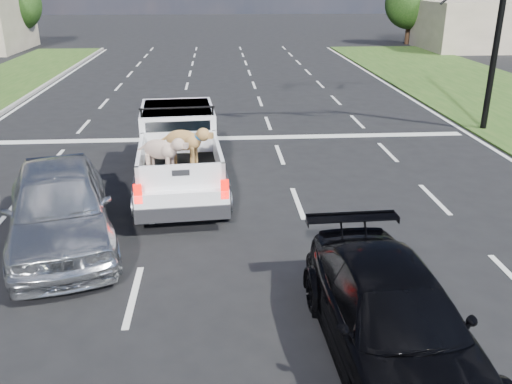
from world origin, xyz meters
TOP-DOWN VIEW (x-y plane):
  - ground at (0.00, 0.00)m, footprint 160.00×160.00m
  - road_markings at (0.00, 6.56)m, footprint 17.75×60.00m
  - building_right at (22.00, 34.00)m, footprint 12.00×7.00m
  - tree_far_c at (-16.00, 38.00)m, footprint 4.20×4.20m
  - tree_far_d at (16.00, 38.00)m, footprint 4.20×4.20m
  - tree_far_e at (24.00, 38.00)m, footprint 4.20×4.20m
  - pickup_truck at (-1.23, 5.42)m, footprint 2.52×5.87m
  - silver_sedan at (-3.49, 2.16)m, footprint 3.31×5.40m
  - black_coupe at (2.23, -1.98)m, footprint 2.13×4.85m

SIDE VIEW (x-z plane):
  - ground at x=0.00m, z-range 0.00..0.00m
  - road_markings at x=0.00m, z-range 0.00..0.01m
  - black_coupe at x=2.23m, z-range 0.00..1.39m
  - silver_sedan at x=-3.49m, z-range 0.00..1.72m
  - pickup_truck at x=-1.23m, z-range -0.07..2.08m
  - building_right at x=22.00m, z-range 0.00..3.60m
  - tree_far_c at x=-16.00m, z-range 0.59..5.99m
  - tree_far_d at x=16.00m, z-range 0.59..5.99m
  - tree_far_e at x=24.00m, z-range 0.59..5.99m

